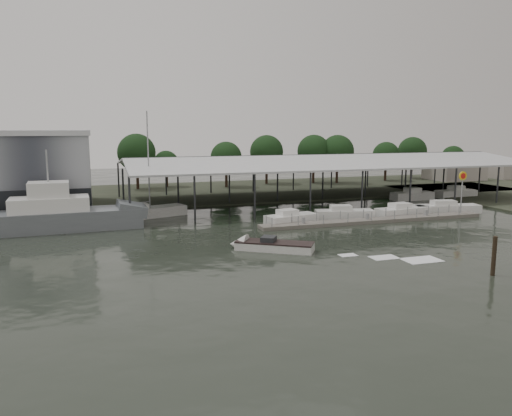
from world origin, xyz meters
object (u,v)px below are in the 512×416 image
object	(u,v)px
shell_fuel_sign	(462,185)
speedboat_underway	(268,246)
grey_trawler	(62,215)
white_sailboat	(145,212)

from	to	relation	value
shell_fuel_sign	speedboat_underway	distance (m)	29.80
speedboat_underway	grey_trawler	bearing A→B (deg)	-7.08
shell_fuel_sign	speedboat_underway	xyz separation A→B (m)	(-28.27, -8.73, -3.53)
white_sailboat	speedboat_underway	bearing A→B (deg)	-85.04
shell_fuel_sign	white_sailboat	xyz separation A→B (m)	(-36.93, 11.30, -3.28)
grey_trawler	white_sailboat	xyz separation A→B (m)	(9.15, 4.77, -0.93)
shell_fuel_sign	white_sailboat	bearing A→B (deg)	162.99
shell_fuel_sign	grey_trawler	size ratio (longest dim) A/B	0.32
shell_fuel_sign	grey_trawler	xyz separation A→B (m)	(-46.09, 6.53, -2.35)
shell_fuel_sign	white_sailboat	world-z (taller)	white_sailboat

